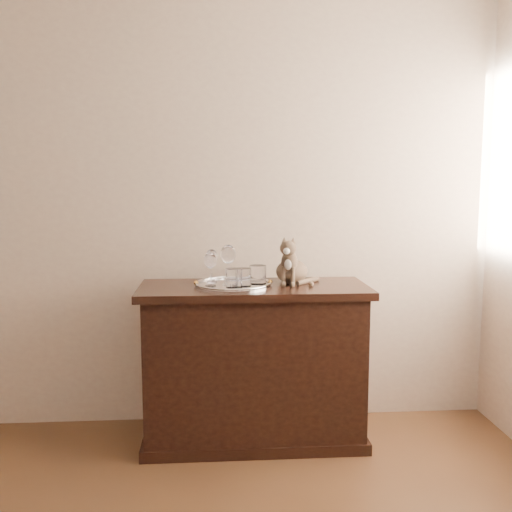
{
  "coord_description": "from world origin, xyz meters",
  "views": [
    {
      "loc": [
        0.4,
        -1.0,
        1.39
      ],
      "look_at": [
        0.61,
        1.95,
        1.01
      ],
      "focal_mm": 40.0,
      "sensor_mm": 36.0,
      "label": 1
    }
  ],
  "objects_px": {
    "sideboard": "(254,364)",
    "wine_glass_a": "(212,266)",
    "tumbler_b": "(234,278)",
    "tumbler_c": "(258,275)",
    "wine_glass_c": "(210,269)",
    "tumbler_a": "(243,277)",
    "wine_glass_d": "(228,265)",
    "cat": "(292,259)",
    "tray": "(233,285)"
  },
  "relations": [
    {
      "from": "sideboard",
      "to": "wine_glass_a",
      "type": "distance_m",
      "value": 0.57
    },
    {
      "from": "tumbler_b",
      "to": "tumbler_c",
      "type": "distance_m",
      "value": 0.16
    },
    {
      "from": "sideboard",
      "to": "wine_glass_c",
      "type": "relative_size",
      "value": 6.85
    },
    {
      "from": "tumbler_a",
      "to": "tumbler_c",
      "type": "height_order",
      "value": "tumbler_c"
    },
    {
      "from": "wine_glass_a",
      "to": "wine_glass_d",
      "type": "distance_m",
      "value": 0.12
    },
    {
      "from": "tumbler_b",
      "to": "cat",
      "type": "relative_size",
      "value": 0.37
    },
    {
      "from": "tray",
      "to": "tumbler_a",
      "type": "relative_size",
      "value": 4.29
    },
    {
      "from": "tumbler_a",
      "to": "tray",
      "type": "bearing_deg",
      "value": 126.22
    },
    {
      "from": "wine_glass_c",
      "to": "wine_glass_d",
      "type": "xyz_separation_m",
      "value": [
        0.09,
        0.04,
        0.02
      ]
    },
    {
      "from": "wine_glass_d",
      "to": "tumbler_a",
      "type": "xyz_separation_m",
      "value": [
        0.07,
        -0.06,
        -0.06
      ]
    },
    {
      "from": "wine_glass_c",
      "to": "tumbler_c",
      "type": "height_order",
      "value": "wine_glass_c"
    },
    {
      "from": "wine_glass_d",
      "to": "tumbler_a",
      "type": "bearing_deg",
      "value": -38.05
    },
    {
      "from": "wine_glass_a",
      "to": "cat",
      "type": "height_order",
      "value": "cat"
    },
    {
      "from": "sideboard",
      "to": "tray",
      "type": "bearing_deg",
      "value": 176.69
    },
    {
      "from": "sideboard",
      "to": "wine_glass_d",
      "type": "relative_size",
      "value": 5.7
    },
    {
      "from": "sideboard",
      "to": "tumbler_c",
      "type": "relative_size",
      "value": 12.16
    },
    {
      "from": "sideboard",
      "to": "wine_glass_a",
      "type": "xyz_separation_m",
      "value": [
        -0.22,
        0.08,
        0.52
      ]
    },
    {
      "from": "wine_glass_d",
      "to": "tumbler_b",
      "type": "xyz_separation_m",
      "value": [
        0.03,
        -0.08,
        -0.06
      ]
    },
    {
      "from": "tray",
      "to": "wine_glass_d",
      "type": "bearing_deg",
      "value": -165.82
    },
    {
      "from": "wine_glass_d",
      "to": "sideboard",
      "type": "bearing_deg",
      "value": 0.21
    },
    {
      "from": "wine_glass_a",
      "to": "wine_glass_c",
      "type": "bearing_deg",
      "value": -93.18
    },
    {
      "from": "tumbler_a",
      "to": "tumbler_c",
      "type": "relative_size",
      "value": 0.95
    },
    {
      "from": "cat",
      "to": "tumbler_c",
      "type": "bearing_deg",
      "value": -145.35
    },
    {
      "from": "tray",
      "to": "tumbler_a",
      "type": "xyz_separation_m",
      "value": [
        0.05,
        -0.06,
        0.05
      ]
    },
    {
      "from": "tray",
      "to": "tumbler_b",
      "type": "height_order",
      "value": "tumbler_b"
    },
    {
      "from": "wine_glass_a",
      "to": "tray",
      "type": "bearing_deg",
      "value": -31.81
    },
    {
      "from": "wine_glass_d",
      "to": "tumbler_c",
      "type": "relative_size",
      "value": 2.13
    },
    {
      "from": "wine_glass_d",
      "to": "cat",
      "type": "distance_m",
      "value": 0.35
    },
    {
      "from": "sideboard",
      "to": "tray",
      "type": "relative_size",
      "value": 3.0
    },
    {
      "from": "tray",
      "to": "wine_glass_c",
      "type": "bearing_deg",
      "value": -159.97
    },
    {
      "from": "wine_glass_a",
      "to": "wine_glass_d",
      "type": "relative_size",
      "value": 0.84
    },
    {
      "from": "tumbler_b",
      "to": "cat",
      "type": "distance_m",
      "value": 0.35
    },
    {
      "from": "wine_glass_a",
      "to": "tumbler_a",
      "type": "xyz_separation_m",
      "value": [
        0.16,
        -0.13,
        -0.04
      ]
    },
    {
      "from": "wine_glass_a",
      "to": "wine_glass_c",
      "type": "height_order",
      "value": "wine_glass_a"
    },
    {
      "from": "tray",
      "to": "tumbler_b",
      "type": "xyz_separation_m",
      "value": [
        -0.0,
        -0.09,
        0.05
      ]
    },
    {
      "from": "wine_glass_d",
      "to": "cat",
      "type": "xyz_separation_m",
      "value": [
        0.34,
        0.05,
        0.02
      ]
    },
    {
      "from": "wine_glass_a",
      "to": "tumbler_b",
      "type": "height_order",
      "value": "wine_glass_a"
    },
    {
      "from": "tumbler_a",
      "to": "tumbler_c",
      "type": "distance_m",
      "value": 0.1
    },
    {
      "from": "tumbler_a",
      "to": "tumbler_b",
      "type": "relative_size",
      "value": 0.97
    },
    {
      "from": "sideboard",
      "to": "tumbler_a",
      "type": "distance_m",
      "value": 0.49
    },
    {
      "from": "sideboard",
      "to": "tumbler_b",
      "type": "relative_size",
      "value": 12.45
    },
    {
      "from": "wine_glass_d",
      "to": "tumbler_c",
      "type": "bearing_deg",
      "value": 1.53
    },
    {
      "from": "wine_glass_c",
      "to": "tumbler_b",
      "type": "xyz_separation_m",
      "value": [
        0.12,
        -0.05,
        -0.04
      ]
    },
    {
      "from": "wine_glass_d",
      "to": "tumbler_c",
      "type": "height_order",
      "value": "wine_glass_d"
    },
    {
      "from": "wine_glass_d",
      "to": "tumbler_b",
      "type": "distance_m",
      "value": 0.11
    },
    {
      "from": "wine_glass_a",
      "to": "cat",
      "type": "relative_size",
      "value": 0.69
    },
    {
      "from": "tray",
      "to": "tumbler_c",
      "type": "height_order",
      "value": "tumbler_c"
    },
    {
      "from": "wine_glass_d",
      "to": "tumbler_b",
      "type": "height_order",
      "value": "wine_glass_d"
    },
    {
      "from": "wine_glass_c",
      "to": "sideboard",
      "type": "bearing_deg",
      "value": 9.35
    },
    {
      "from": "wine_glass_d",
      "to": "cat",
      "type": "height_order",
      "value": "cat"
    }
  ]
}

